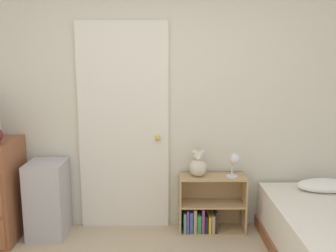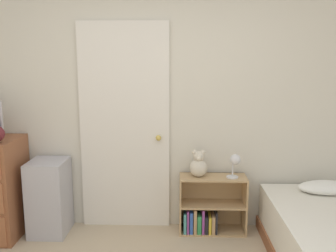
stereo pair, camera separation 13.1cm
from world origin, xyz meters
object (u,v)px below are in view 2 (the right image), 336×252
bookshelf (207,210)px  desk_lamp (235,162)px  storage_bin (49,197)px  teddy_bear (198,165)px

bookshelf → desk_lamp: (0.25, -0.04, 0.52)m
storage_bin → teddy_bear: 1.52m
desk_lamp → storage_bin: bearing=-179.1°
bookshelf → teddy_bear: (-0.10, -0.00, 0.47)m
bookshelf → storage_bin: bearing=-177.3°
storage_bin → teddy_bear: size_ratio=2.77×
storage_bin → desk_lamp: desk_lamp is taller
teddy_bear → desk_lamp: bearing=-6.5°
bookshelf → teddy_bear: size_ratio=2.47×
desk_lamp → teddy_bear: bearing=173.5°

